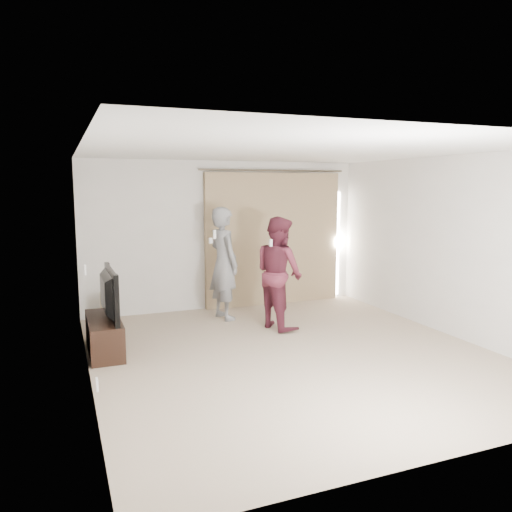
# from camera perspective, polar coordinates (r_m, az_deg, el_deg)

# --- Properties ---
(floor) EXTENTS (5.50, 5.50, 0.00)m
(floor) POSITION_cam_1_polar(r_m,az_deg,el_deg) (6.63, 4.18, -11.05)
(floor) COLOR tan
(floor) RESTS_ON ground
(wall_back) EXTENTS (5.00, 0.04, 2.60)m
(wall_back) POSITION_cam_1_polar(r_m,az_deg,el_deg) (8.86, -3.49, 2.40)
(wall_back) COLOR silver
(wall_back) RESTS_ON ground
(wall_left) EXTENTS (0.04, 5.50, 2.60)m
(wall_left) POSITION_cam_1_polar(r_m,az_deg,el_deg) (5.71, -18.92, -1.12)
(wall_left) COLOR silver
(wall_left) RESTS_ON ground
(ceiling) EXTENTS (5.00, 5.50, 0.01)m
(ceiling) POSITION_cam_1_polar(r_m,az_deg,el_deg) (6.28, 4.43, 11.98)
(ceiling) COLOR silver
(ceiling) RESTS_ON wall_back
(curtain) EXTENTS (2.80, 0.11, 2.46)m
(curtain) POSITION_cam_1_polar(r_m,az_deg,el_deg) (9.13, 2.11, 1.97)
(curtain) COLOR tan
(curtain) RESTS_ON ground
(tv_console) EXTENTS (0.41, 1.18, 0.45)m
(tv_console) POSITION_cam_1_polar(r_m,az_deg,el_deg) (6.90, -16.95, -8.64)
(tv_console) COLOR black
(tv_console) RESTS_ON ground
(tv) EXTENTS (0.16, 1.14, 0.65)m
(tv) POSITION_cam_1_polar(r_m,az_deg,el_deg) (6.77, -17.14, -4.14)
(tv) COLOR black
(tv) RESTS_ON tv_console
(scratching_post) EXTENTS (0.38, 0.38, 0.50)m
(scratching_post) POSITION_cam_1_polar(r_m,az_deg,el_deg) (8.30, -16.64, -6.00)
(scratching_post) COLOR tan
(scratching_post) RESTS_ON ground
(person_man) EXTENTS (0.57, 0.75, 1.83)m
(person_man) POSITION_cam_1_polar(r_m,az_deg,el_deg) (8.12, -3.71, -0.84)
(person_man) COLOR slate
(person_man) RESTS_ON ground
(person_woman) EXTENTS (0.81, 0.95, 1.71)m
(person_woman) POSITION_cam_1_polar(r_m,az_deg,el_deg) (7.60, 2.63, -1.91)
(person_woman) COLOR #591F2E
(person_woman) RESTS_ON ground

